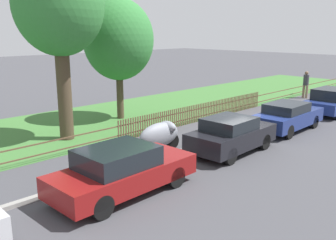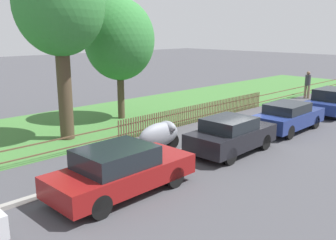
{
  "view_description": "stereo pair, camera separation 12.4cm",
  "coord_description": "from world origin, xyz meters",
  "px_view_note": "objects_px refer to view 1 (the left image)",
  "views": [
    {
      "loc": [
        -14.52,
        -9.3,
        4.58
      ],
      "look_at": [
        -4.31,
        1.03,
        1.1
      ],
      "focal_mm": 40.0,
      "sensor_mm": 36.0,
      "label": 1
    },
    {
      "loc": [
        -14.43,
        -9.39,
        4.58
      ],
      "look_at": [
        -4.31,
        1.03,
        1.1
      ],
      "focal_mm": 40.0,
      "sensor_mm": 36.0,
      "label": 2
    }
  ],
  "objects_px": {
    "tree_nearest_kerb": "(59,6)",
    "parked_car_navy_estate": "(231,134)",
    "parked_car_black_saloon": "(122,170)",
    "parked_car_red_compact": "(288,116)",
    "parked_car_white_van": "(333,101)",
    "tree_behind_motorcycle": "(118,40)",
    "covered_motorcycle": "(160,135)",
    "pedestrian_near_fence": "(306,83)"
  },
  "relations": [
    {
      "from": "tree_nearest_kerb",
      "to": "parked_car_navy_estate",
      "type": "bearing_deg",
      "value": -59.81
    },
    {
      "from": "covered_motorcycle",
      "to": "pedestrian_near_fence",
      "type": "bearing_deg",
      "value": 8.08
    },
    {
      "from": "covered_motorcycle",
      "to": "parked_car_red_compact",
      "type": "bearing_deg",
      "value": -13.62
    },
    {
      "from": "parked_car_red_compact",
      "to": "tree_behind_motorcycle",
      "type": "height_order",
      "value": "tree_behind_motorcycle"
    },
    {
      "from": "parked_car_white_van",
      "to": "parked_car_red_compact",
      "type": "bearing_deg",
      "value": 179.95
    },
    {
      "from": "covered_motorcycle",
      "to": "pedestrian_near_fence",
      "type": "relative_size",
      "value": 1.08
    },
    {
      "from": "tree_nearest_kerb",
      "to": "parked_car_red_compact",
      "type": "bearing_deg",
      "value": -36.7
    },
    {
      "from": "parked_car_black_saloon",
      "to": "parked_car_red_compact",
      "type": "relative_size",
      "value": 1.05
    },
    {
      "from": "parked_car_white_van",
      "to": "tree_nearest_kerb",
      "type": "distance_m",
      "value": 15.39
    },
    {
      "from": "parked_car_red_compact",
      "to": "tree_behind_motorcycle",
      "type": "relative_size",
      "value": 0.68
    },
    {
      "from": "tree_nearest_kerb",
      "to": "covered_motorcycle",
      "type": "bearing_deg",
      "value": -69.15
    },
    {
      "from": "parked_car_white_van",
      "to": "tree_nearest_kerb",
      "type": "height_order",
      "value": "tree_nearest_kerb"
    },
    {
      "from": "covered_motorcycle",
      "to": "tree_behind_motorcycle",
      "type": "distance_m",
      "value": 7.07
    },
    {
      "from": "tree_nearest_kerb",
      "to": "tree_behind_motorcycle",
      "type": "distance_m",
      "value": 4.56
    },
    {
      "from": "covered_motorcycle",
      "to": "tree_nearest_kerb",
      "type": "distance_m",
      "value": 6.59
    },
    {
      "from": "parked_car_navy_estate",
      "to": "parked_car_red_compact",
      "type": "xyz_separation_m",
      "value": [
        4.53,
        0.07,
        -0.02
      ]
    },
    {
      "from": "parked_car_black_saloon",
      "to": "parked_car_white_van",
      "type": "bearing_deg",
      "value": -0.92
    },
    {
      "from": "parked_car_navy_estate",
      "to": "parked_car_red_compact",
      "type": "height_order",
      "value": "parked_car_navy_estate"
    },
    {
      "from": "covered_motorcycle",
      "to": "parked_car_navy_estate",
      "type": "bearing_deg",
      "value": -42.16
    },
    {
      "from": "covered_motorcycle",
      "to": "tree_nearest_kerb",
      "type": "relative_size",
      "value": 0.26
    },
    {
      "from": "parked_car_white_van",
      "to": "parked_car_black_saloon",
      "type": "bearing_deg",
      "value": -179.82
    },
    {
      "from": "parked_car_black_saloon",
      "to": "parked_car_red_compact",
      "type": "height_order",
      "value": "parked_car_black_saloon"
    },
    {
      "from": "tree_behind_motorcycle",
      "to": "parked_car_navy_estate",
      "type": "bearing_deg",
      "value": -93.95
    },
    {
      "from": "parked_car_red_compact",
      "to": "parked_car_white_van",
      "type": "xyz_separation_m",
      "value": [
        5.27,
        0.04,
        0.04
      ]
    },
    {
      "from": "tree_nearest_kerb",
      "to": "tree_behind_motorcycle",
      "type": "xyz_separation_m",
      "value": [
        4.06,
        1.49,
        -1.43
      ]
    },
    {
      "from": "parked_car_navy_estate",
      "to": "pedestrian_near_fence",
      "type": "distance_m",
      "value": 13.94
    },
    {
      "from": "tree_nearest_kerb",
      "to": "parked_car_black_saloon",
      "type": "bearing_deg",
      "value": -106.03
    },
    {
      "from": "parked_car_black_saloon",
      "to": "tree_nearest_kerb",
      "type": "distance_m",
      "value": 8.01
    },
    {
      "from": "parked_car_white_van",
      "to": "covered_motorcycle",
      "type": "relative_size",
      "value": 2.15
    },
    {
      "from": "parked_car_black_saloon",
      "to": "parked_car_navy_estate",
      "type": "bearing_deg",
      "value": -0.92
    },
    {
      "from": "parked_car_red_compact",
      "to": "pedestrian_near_fence",
      "type": "bearing_deg",
      "value": 19.68
    },
    {
      "from": "parked_car_black_saloon",
      "to": "parked_car_white_van",
      "type": "height_order",
      "value": "parked_car_white_van"
    },
    {
      "from": "parked_car_black_saloon",
      "to": "parked_car_navy_estate",
      "type": "relative_size",
      "value": 1.14
    },
    {
      "from": "parked_car_navy_estate",
      "to": "tree_behind_motorcycle",
      "type": "relative_size",
      "value": 0.62
    },
    {
      "from": "parked_car_white_van",
      "to": "tree_nearest_kerb",
      "type": "relative_size",
      "value": 0.56
    },
    {
      "from": "parked_car_navy_estate",
      "to": "tree_nearest_kerb",
      "type": "xyz_separation_m",
      "value": [
        -3.54,
        6.08,
        4.83
      ]
    },
    {
      "from": "parked_car_black_saloon",
      "to": "covered_motorcycle",
      "type": "bearing_deg",
      "value": 28.65
    },
    {
      "from": "tree_nearest_kerb",
      "to": "tree_behind_motorcycle",
      "type": "bearing_deg",
      "value": 20.16
    },
    {
      "from": "parked_car_red_compact",
      "to": "covered_motorcycle",
      "type": "distance_m",
      "value": 6.72
    },
    {
      "from": "parked_car_black_saloon",
      "to": "pedestrian_near_fence",
      "type": "bearing_deg",
      "value": 9.19
    },
    {
      "from": "parked_car_red_compact",
      "to": "pedestrian_near_fence",
      "type": "xyz_separation_m",
      "value": [
        8.96,
        3.43,
        0.36
      ]
    },
    {
      "from": "parked_car_red_compact",
      "to": "parked_car_white_van",
      "type": "relative_size",
      "value": 0.98
    }
  ]
}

